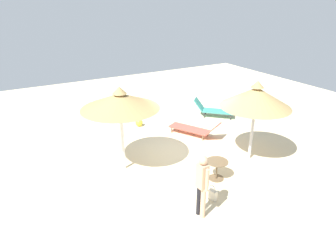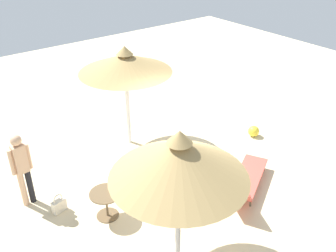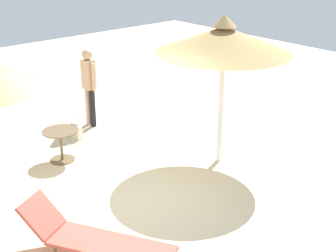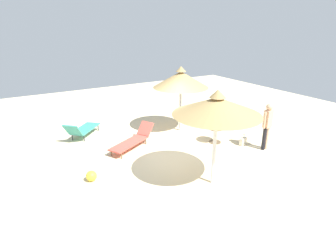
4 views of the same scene
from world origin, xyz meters
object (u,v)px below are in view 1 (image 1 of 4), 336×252
at_px(parasol_umbrella_back, 256,97).
at_px(side_table_round, 217,167).
at_px(parasol_umbrella_far_right, 120,101).
at_px(lounge_chair_front, 195,129).
at_px(handbag, 212,194).
at_px(lounge_chair_near_right, 212,109).
at_px(person_standing_center, 202,183).
at_px(beach_ball, 139,123).

distance_m(parasol_umbrella_back, side_table_round, 2.61).
bearing_deg(parasol_umbrella_far_right, lounge_chair_front, -74.65).
bearing_deg(parasol_umbrella_back, handbag, 115.27).
distance_m(lounge_chair_near_right, side_table_round, 5.39).
bearing_deg(lounge_chair_near_right, person_standing_center, 140.30).
relative_size(lounge_chair_front, person_standing_center, 1.22).
bearing_deg(lounge_chair_front, handbag, 151.84).
relative_size(parasol_umbrella_back, lounge_chair_front, 1.30).
relative_size(parasol_umbrella_far_right, beach_ball, 8.73).
bearing_deg(parasol_umbrella_back, person_standing_center, 116.68).
xyz_separation_m(lounge_chair_near_right, handbag, (-5.12, 3.92, -0.20)).
height_order(parasol_umbrella_back, parasol_umbrella_far_right, parasol_umbrella_far_right).
bearing_deg(lounge_chair_near_right, beach_ball, 79.55).
relative_size(lounge_chair_front, lounge_chair_near_right, 1.21).
bearing_deg(person_standing_center, beach_ball, -10.02).
bearing_deg(lounge_chair_near_right, parasol_umbrella_far_right, 113.62).
height_order(parasol_umbrella_back, lounge_chair_near_right, parasol_umbrella_back).
bearing_deg(parasol_umbrella_far_right, handbag, -151.30).
distance_m(side_table_round, beach_ball, 5.03).
bearing_deg(lounge_chair_near_right, handbag, 142.55).
distance_m(lounge_chair_front, lounge_chair_near_right, 2.40).
distance_m(parasol_umbrella_far_right, person_standing_center, 3.53).
height_order(parasol_umbrella_far_right, lounge_chair_front, parasol_umbrella_far_right).
distance_m(person_standing_center, side_table_round, 1.94).
relative_size(parasol_umbrella_back, parasol_umbrella_far_right, 1.00).
relative_size(parasol_umbrella_far_right, handbag, 6.15).
distance_m(parasol_umbrella_back, person_standing_center, 3.84).
xyz_separation_m(person_standing_center, beach_ball, (6.18, -1.09, -0.84)).
bearing_deg(lounge_chair_front, person_standing_center, 147.17).
xyz_separation_m(parasol_umbrella_back, beach_ball, (4.55, 2.15, -2.08)).
relative_size(lounge_chair_near_right, side_table_round, 2.59).
bearing_deg(side_table_round, parasol_umbrella_far_right, 48.60).
height_order(side_table_round, beach_ball, side_table_round).
relative_size(side_table_round, beach_ball, 2.13).
bearing_deg(parasol_umbrella_back, parasol_umbrella_far_right, 69.39).
relative_size(lounge_chair_front, side_table_round, 3.14).
bearing_deg(parasol_umbrella_back, side_table_round, 104.18).
height_order(lounge_chair_near_right, beach_ball, lounge_chair_near_right).
xyz_separation_m(parasol_umbrella_back, person_standing_center, (-1.63, 3.25, -1.24)).
bearing_deg(parasol_umbrella_back, beach_ball, 25.34).
xyz_separation_m(parasol_umbrella_back, parasol_umbrella_far_right, (1.53, 4.07, 0.09)).
bearing_deg(side_table_round, beach_ball, 3.87).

